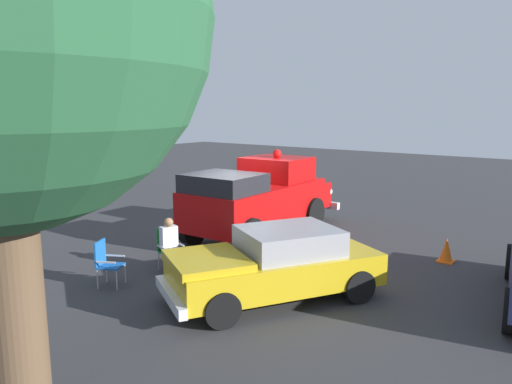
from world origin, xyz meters
TOP-DOWN VIEW (x-y plane):
  - ground_plane at (0.00, 0.00)m, footprint 60.00×60.00m
  - vintage_fire_truck at (-0.36, -0.73)m, footprint 2.54×6.04m
  - classic_hot_rod at (-3.67, 3.19)m, footprint 3.74×4.71m
  - lawn_chair_near_truck at (-0.56, 3.22)m, footprint 0.62×0.62m
  - lawn_chair_by_car at (0.76, -4.39)m, footprint 0.68×0.68m
  - lawn_chair_spare at (-0.30, 4.83)m, footprint 0.67×0.67m
  - spectator_seated at (-0.69, 3.26)m, footprint 0.62×0.51m
  - traffic_cone at (-5.72, -1.48)m, footprint 0.40×0.40m

SIDE VIEW (x-z plane):
  - ground_plane at x=0.00m, z-range 0.00..0.00m
  - traffic_cone at x=-5.72m, z-range -0.01..0.63m
  - lawn_chair_near_truck at x=-0.56m, z-range 0.08..1.10m
  - lawn_chair_by_car at x=0.76m, z-range 0.08..1.10m
  - lawn_chair_spare at x=-0.30m, z-range 0.08..1.10m
  - spectator_seated at x=-0.69m, z-range 0.05..1.34m
  - classic_hot_rod at x=-3.67m, z-range 0.02..1.48m
  - vintage_fire_truck at x=-0.36m, z-range -0.10..2.49m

